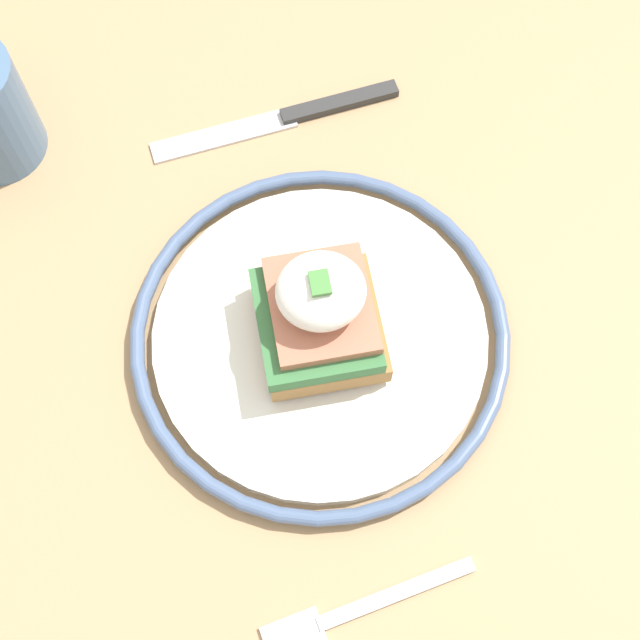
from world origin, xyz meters
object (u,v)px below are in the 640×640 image
Objects in this scene: plate at (320,336)px; fork at (360,609)px; sandwich at (319,313)px; knife at (296,115)px.

fork is (-0.18, 0.01, -0.01)m from plate.
plate is 0.18m from fork.
sandwich is 0.19m from knife.
knife reaches higher than fork.
sandwich reaches higher than knife.
knife is (0.36, -0.02, 0.00)m from fork.
plate is 1.32× the size of knife.
plate is at bearing -163.89° from sandwich.
sandwich is at bearing 16.11° from plate.
sandwich is 0.44× the size of knife.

